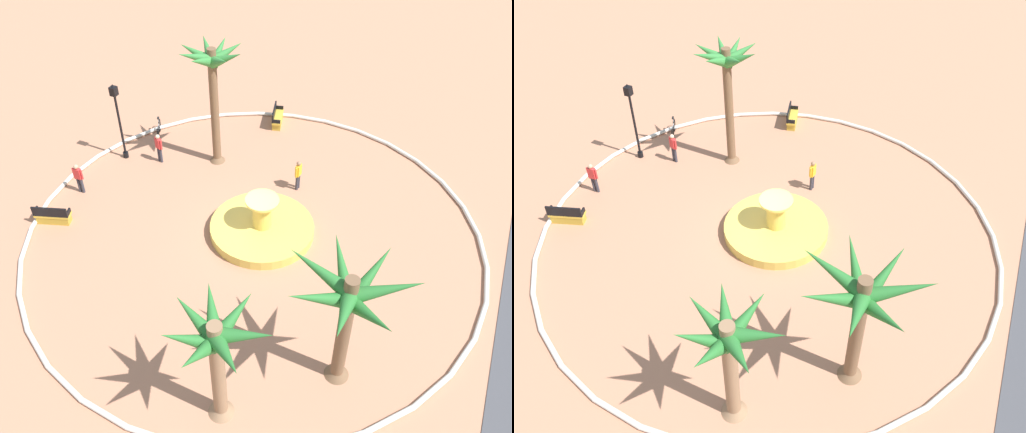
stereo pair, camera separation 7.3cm
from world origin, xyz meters
The scene contains 13 objects.
ground_plane centered at (0.00, 0.00, 0.00)m, with size 80.00×80.00×0.00m, color tan.
plaza_curb centered at (0.00, 0.00, 0.10)m, with size 20.08×20.08×0.20m, color silver.
fountain centered at (-0.23, 0.31, 0.29)m, with size 4.61×4.61×1.91m.
palm_tree_near_fountain centered at (8.16, 2.47, 3.62)m, with size 3.36×3.41×4.90m.
palm_tree_by_curb centered at (5.31, 5.52, 3.91)m, with size 4.23×4.37×5.22m.
palm_tree_mid_plaza centered at (-4.26, -3.95, 4.94)m, with size 3.16×3.20×6.40m.
bench_east centered at (2.98, -8.58, 0.35)m, with size 0.99×1.68×1.00m.
bench_west centered at (-8.75, -2.45, 0.35)m, with size 1.68×0.91×1.00m.
lamppost centered at (-2.59, -8.46, 2.47)m, with size 0.32×0.32×4.22m.
bicycle_red_frame centered at (-5.02, -7.90, 0.38)m, with size 1.55×0.85×0.94m.
person_cyclist_helmet centered at (-3.01, -6.61, 0.91)m, with size 0.31×0.50×1.62m.
person_cyclist_photo centered at (-3.78, 0.66, 0.90)m, with size 0.53×0.23×1.61m.
person_pedestrian_stroll centered at (0.68, -8.78, 0.90)m, with size 0.23×0.53×1.61m.
Camera 1 is at (16.08, 7.25, 16.94)m, focal length 38.58 mm.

